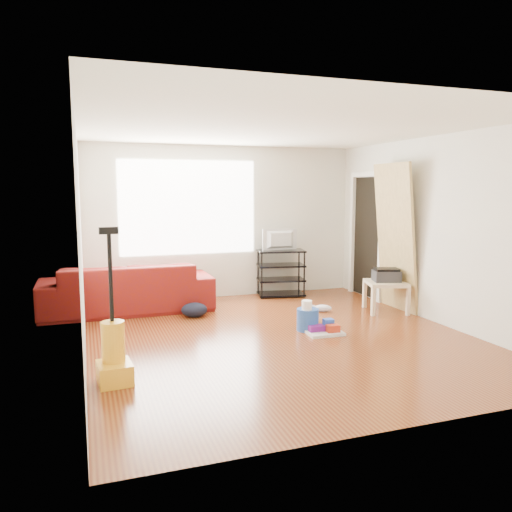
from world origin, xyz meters
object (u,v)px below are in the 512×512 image
object	(u,v)px
tv_stand	(281,272)
bucket	(308,330)
cleaning_tray	(324,330)
vacuum	(114,354)
sofa	(128,311)
side_table	(386,286)
backpack	(194,317)

from	to	relation	value
tv_stand	bucket	distance (m)	2.16
tv_stand	bucket	bearing A→B (deg)	-91.95
cleaning_tray	vacuum	xyz separation A→B (m)	(-2.58, -0.79, 0.22)
sofa	bucket	distance (m)	2.76
side_table	backpack	distance (m)	2.83
tv_stand	vacuum	bearing A→B (deg)	-122.90
tv_stand	cleaning_tray	world-z (taller)	tv_stand
sofa	backpack	bearing A→B (deg)	142.85
side_table	backpack	bearing A→B (deg)	167.36
side_table	tv_stand	bearing A→B (deg)	124.31
sofa	tv_stand	distance (m)	2.59
tv_stand	side_table	bearing A→B (deg)	-45.06
sofa	side_table	xyz separation A→B (m)	(3.60, -1.27, 0.38)
cleaning_tray	vacuum	distance (m)	2.71
bucket	cleaning_tray	world-z (taller)	cleaning_tray
sofa	side_table	world-z (taller)	side_table
backpack	cleaning_tray	bearing A→B (deg)	-34.71
tv_stand	backpack	size ratio (longest dim) A/B	2.30
bucket	cleaning_tray	bearing A→B (deg)	-54.56
cleaning_tray	sofa	bearing A→B (deg)	138.13
vacuum	tv_stand	bearing A→B (deg)	41.53
bucket	backpack	world-z (taller)	bucket
side_table	cleaning_tray	distance (m)	1.59
bucket	cleaning_tray	distance (m)	0.24
sofa	bucket	bearing A→B (deg)	139.23
sofa	cleaning_tray	bearing A→B (deg)	138.13
sofa	vacuum	distance (m)	2.82
side_table	cleaning_tray	world-z (taller)	side_table
bucket	side_table	bearing A→B (deg)	19.46
tv_stand	backpack	world-z (taller)	tv_stand
tv_stand	bucket	xyz separation A→B (m)	(-0.46, -2.07, -0.40)
bucket	tv_stand	bearing A→B (deg)	77.41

